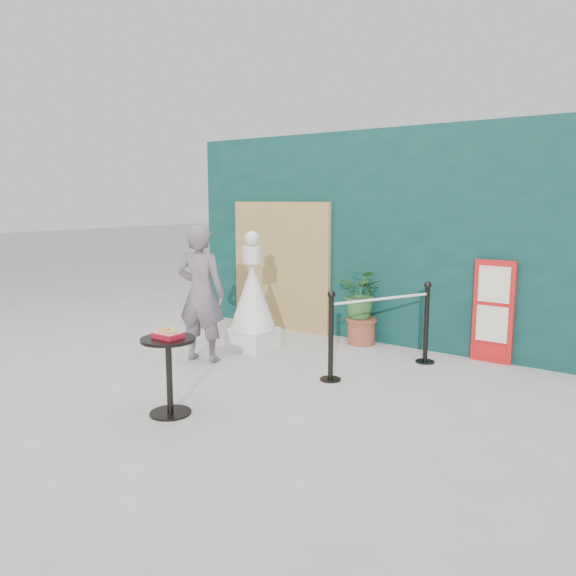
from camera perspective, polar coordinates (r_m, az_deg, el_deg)
name	(u,v)px	position (r m, az deg, el deg)	size (l,w,h in m)	color
ground	(221,397)	(6.00, -6.86, -10.97)	(60.00, 60.00, 0.00)	#ADAAA5
back_wall	(367,237)	(8.24, 8.00, 5.17)	(6.00, 0.30, 3.00)	#0A2D2D
bamboo_fence	(281,266)	(8.86, -0.74, 2.27)	(1.80, 0.08, 2.00)	tan
woman	(201,294)	(7.14, -8.82, -0.56)	(0.63, 0.42, 1.73)	slate
menu_board	(493,312)	(7.47, 20.13, -2.28)	(0.50, 0.07, 1.30)	red
statue	(253,302)	(7.61, -3.61, -1.43)	(0.63, 0.63, 1.63)	white
cafe_table	(169,364)	(5.49, -12.01, -7.54)	(0.52, 0.52, 0.75)	black
food_basket	(168,334)	(5.41, -12.08, -4.60)	(0.26, 0.19, 0.11)	#AA1222
planter	(362,300)	(7.97, 7.53, -1.26)	(0.64, 0.55, 1.09)	#964C31
stanchion_barrier	(381,331)	(6.78, 9.43, -4.30)	(0.84, 1.54, 1.03)	black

